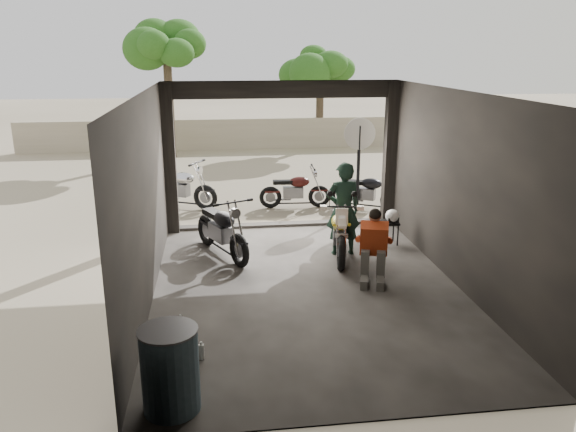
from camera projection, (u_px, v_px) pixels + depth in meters
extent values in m
plane|color=#7A6D56|center=(307.00, 289.00, 9.28)|extent=(80.00, 80.00, 0.00)
cube|color=#2D2B28|center=(307.00, 289.00, 9.28)|extent=(5.00, 7.00, 0.02)
plane|color=black|center=(310.00, 92.00, 8.37)|extent=(7.00, 7.00, 0.00)
cube|color=black|center=(367.00, 284.00, 5.50)|extent=(5.00, 0.02, 3.20)
cube|color=black|center=(146.00, 201.00, 8.52)|extent=(0.02, 7.00, 3.20)
cube|color=black|center=(460.00, 191.00, 9.14)|extent=(0.02, 7.00, 3.20)
cube|color=black|center=(170.00, 160.00, 11.74)|extent=(0.24, 0.24, 3.20)
cube|color=black|center=(390.00, 154.00, 12.34)|extent=(0.24, 0.24, 3.20)
cube|color=black|center=(282.00, 89.00, 11.68)|extent=(5.00, 0.16, 0.36)
cube|color=#2D2B28|center=(282.00, 225.00, 12.60)|extent=(5.00, 0.25, 0.08)
cube|color=gray|center=(251.00, 134.00, 22.42)|extent=(18.00, 0.30, 1.20)
cylinder|color=#382B1E|center=(170.00, 108.00, 20.28)|extent=(0.30, 0.30, 3.58)
ellipsoid|color=#1E4C14|center=(166.00, 43.00, 19.65)|extent=(2.20, 2.20, 3.14)
cylinder|color=#382B1E|center=(320.00, 107.00, 22.49)|extent=(0.30, 0.30, 3.20)
ellipsoid|color=#1E4C14|center=(321.00, 56.00, 21.92)|extent=(2.20, 2.20, 2.80)
imported|color=black|center=(343.00, 209.00, 10.62)|extent=(0.67, 0.44, 1.82)
cube|color=black|center=(389.00, 223.00, 11.31)|extent=(0.35, 0.35, 0.04)
cylinder|color=black|center=(384.00, 236.00, 11.22)|extent=(0.03, 0.03, 0.46)
cylinder|color=black|center=(398.00, 236.00, 11.25)|extent=(0.03, 0.03, 0.46)
cylinder|color=black|center=(380.00, 232.00, 11.49)|extent=(0.03, 0.03, 0.46)
cylinder|color=black|center=(393.00, 231.00, 11.53)|extent=(0.03, 0.03, 0.46)
ellipsoid|color=white|center=(392.00, 216.00, 11.23)|extent=(0.31, 0.33, 0.27)
cylinder|color=#3E5968|center=(170.00, 371.00, 6.04)|extent=(0.67, 0.67, 0.97)
cylinder|color=black|center=(358.00, 169.00, 13.51)|extent=(0.08, 0.08, 2.10)
cylinder|color=silver|center=(360.00, 134.00, 13.25)|extent=(0.76, 0.03, 0.76)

